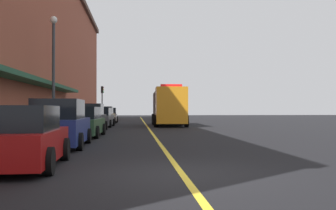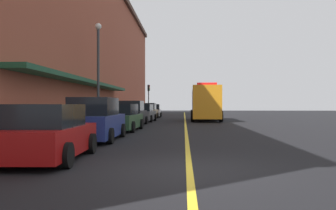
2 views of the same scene
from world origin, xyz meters
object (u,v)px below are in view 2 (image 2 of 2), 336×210
(street_lamp_left, at_px, (98,63))
(traffic_light_near, at_px, (149,94))
(parked_car_2, at_px, (121,118))
(parked_car_4, at_px, (143,113))
(parking_meter_0, at_px, (117,111))
(utility_truck, at_px, (205,103))
(parking_meter_1, at_px, (74,115))
(parked_car_0, at_px, (49,134))
(parked_car_6, at_px, (153,111))
(parked_car_3, at_px, (131,114))
(parked_car_5, at_px, (148,111))
(parked_car_1, at_px, (95,121))

(street_lamp_left, relative_size, traffic_light_near, 1.61)
(parked_car_2, xyz_separation_m, parked_car_4, (-0.02, 11.05, -0.00))
(parked_car_4, height_order, parking_meter_0, parked_car_4)
(parked_car_2, height_order, parking_meter_0, parked_car_2)
(parked_car_4, relative_size, traffic_light_near, 1.11)
(parked_car_4, bearing_deg, traffic_light_near, 6.41)
(parked_car_2, bearing_deg, utility_truck, -21.68)
(utility_truck, height_order, parking_meter_1, utility_truck)
(parked_car_0, height_order, parked_car_6, parked_car_6)
(parked_car_6, xyz_separation_m, utility_truck, (5.88, -8.69, 0.90))
(parked_car_6, bearing_deg, parking_meter_0, 173.12)
(parked_car_3, xyz_separation_m, street_lamp_left, (-1.91, -2.33, 3.55))
(parking_meter_0, relative_size, street_lamp_left, 0.19)
(parked_car_3, relative_size, parking_meter_0, 3.20)
(parked_car_3, distance_m, parked_car_4, 5.83)
(parked_car_2, relative_size, parking_meter_0, 3.52)
(parked_car_5, relative_size, traffic_light_near, 1.00)
(parked_car_1, xyz_separation_m, parked_car_2, (0.10, 5.50, -0.11))
(parked_car_4, xyz_separation_m, traffic_light_near, (-1.41, 18.92, 2.41))
(street_lamp_left, bearing_deg, parking_meter_0, 80.10)
(parked_car_1, bearing_deg, parked_car_5, -0.73)
(parking_meter_1, distance_m, traffic_light_near, 34.06)
(parked_car_2, distance_m, utility_truck, 14.46)
(parked_car_0, relative_size, parked_car_5, 0.97)
(parking_meter_1, bearing_deg, parked_car_0, -77.85)
(parking_meter_1, bearing_deg, street_lamp_left, 94.95)
(parked_car_6, distance_m, traffic_light_near, 8.53)
(parked_car_4, relative_size, parking_meter_1, 3.58)
(parked_car_6, distance_m, utility_truck, 10.53)
(parked_car_2, height_order, utility_truck, utility_truck)
(street_lamp_left, bearing_deg, parked_car_3, 50.61)
(parked_car_6, height_order, street_lamp_left, street_lamp_left)
(utility_truck, height_order, street_lamp_left, street_lamp_left)
(parked_car_6, bearing_deg, parked_car_2, 178.53)
(parked_car_2, bearing_deg, parked_car_5, 2.44)
(parked_car_5, xyz_separation_m, parked_car_6, (0.04, 5.24, -0.05))
(parked_car_0, xyz_separation_m, traffic_light_near, (-1.39, 40.75, 2.42))
(parked_car_3, bearing_deg, parked_car_2, -177.66)
(parking_meter_1, bearing_deg, traffic_light_near, 89.90)
(parked_car_5, xyz_separation_m, traffic_light_near, (-1.32, 13.31, 2.36))
(utility_truck, bearing_deg, parked_car_4, -68.66)
(parked_car_3, xyz_separation_m, parked_car_5, (0.07, 11.43, -0.05))
(parked_car_0, distance_m, parked_car_1, 5.29)
(parked_car_5, relative_size, parking_meter_1, 3.22)
(parked_car_3, xyz_separation_m, utility_truck, (5.99, 7.99, 0.81))
(parked_car_1, distance_m, parked_car_4, 16.55)
(parked_car_1, relative_size, parking_meter_0, 3.50)
(parked_car_4, bearing_deg, utility_truck, -67.52)
(parked_car_6, height_order, traffic_light_near, traffic_light_near)
(street_lamp_left, bearing_deg, parked_car_1, -76.65)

